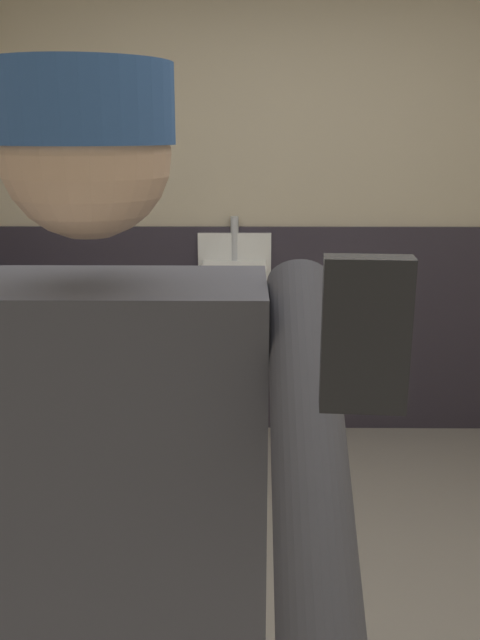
% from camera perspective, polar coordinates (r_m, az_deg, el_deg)
% --- Properties ---
extents(wall_back, '(4.14, 0.12, 2.64)m').
position_cam_1_polar(wall_back, '(3.87, 3.42, 9.86)').
color(wall_back, beige).
rests_on(wall_back, ground_plane).
extents(wainscot_band_back, '(3.54, 0.03, 1.18)m').
position_cam_1_polar(wainscot_band_back, '(3.93, 3.31, -0.88)').
color(wainscot_band_back, '#2D2833').
rests_on(wainscot_band_back, ground_plane).
extents(urinal_solo, '(0.40, 0.34, 1.24)m').
position_cam_1_polar(urinal_solo, '(3.74, -0.48, 1.27)').
color(urinal_solo, white).
rests_on(urinal_solo, ground_plane).
extents(person, '(0.72, 0.60, 1.76)m').
position_cam_1_polar(person, '(1.16, -10.97, -17.05)').
color(person, '#2D3342').
rests_on(person, ground_plane).
extents(cell_phone, '(0.06, 0.03, 0.11)m').
position_cam_1_polar(cell_phone, '(0.48, 10.31, -1.26)').
color(cell_phone, black).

